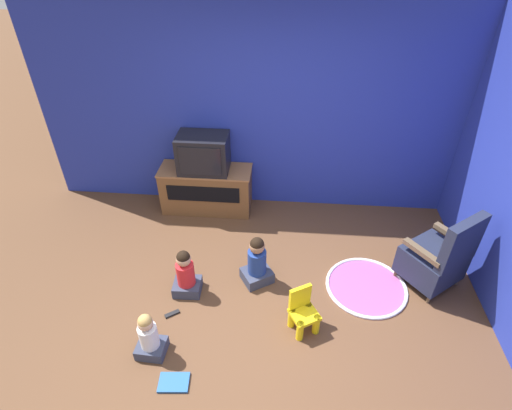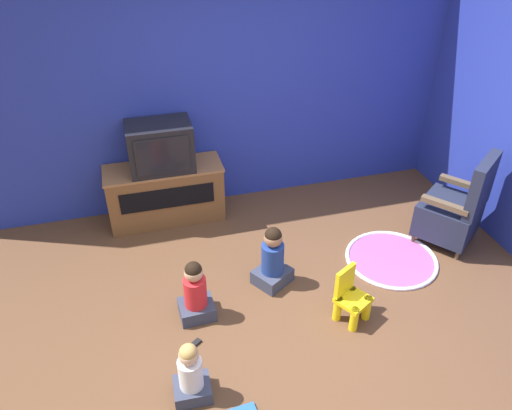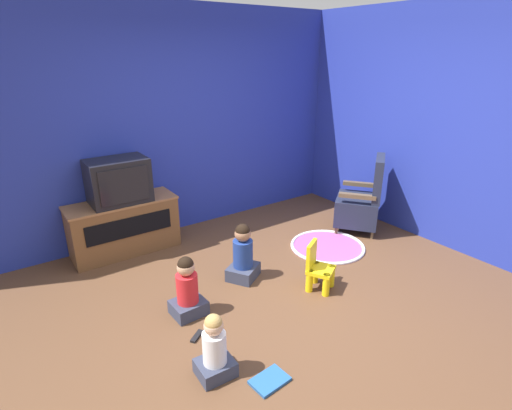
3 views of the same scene
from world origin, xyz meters
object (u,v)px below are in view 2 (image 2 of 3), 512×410
tv_cabinet (166,192)px  black_armchair (455,210)px  child_watching_center (273,260)px  remote_control (193,345)px  yellow_kid_chair (351,300)px  child_watching_left (195,293)px  television (160,147)px  child_watching_right (191,375)px

tv_cabinet → black_armchair: 2.90m
child_watching_center → remote_control: bearing=-177.7°
black_armchair → remote_control: bearing=-23.5°
tv_cabinet → black_armchair: (2.66, -1.16, 0.05)m
tv_cabinet → remote_control: 1.85m
black_armchair → child_watching_center: black_armchair is taller
tv_cabinet → yellow_kid_chair: 2.25m
tv_cabinet → child_watching_left: size_ratio=2.13×
yellow_kid_chair → child_watching_left: bearing=134.1°
tv_cabinet → black_armchair: black_armchair is taller
television → child_watching_right: bearing=-92.7°
tv_cabinet → yellow_kid_chair: (1.27, -1.85, -0.13)m
tv_cabinet → child_watching_center: bearing=-58.5°
television → remote_control: 2.00m
black_armchair → yellow_kid_chair: black_armchair is taller
television → black_armchair: size_ratio=0.64×
yellow_kid_chair → child_watching_center: (-0.49, 0.58, 0.07)m
yellow_kid_chair → child_watching_right: child_watching_right is taller
child_watching_left → remote_control: bearing=-107.7°
tv_cabinet → remote_control: tv_cabinet is taller
yellow_kid_chair → remote_control: yellow_kid_chair is taller
yellow_kid_chair → tv_cabinet: bearing=94.9°
television → yellow_kid_chair: television is taller
yellow_kid_chair → child_watching_left: 1.27m
television → child_watching_right: size_ratio=1.24×
child_watching_center → tv_cabinet: bearing=89.9°
child_watching_center → black_armchair: bearing=-28.1°
black_armchair → child_watching_center: size_ratio=1.63×
black_armchair → tv_cabinet: bearing=-60.8°
black_armchair → child_watching_left: black_armchair is taller
child_watching_left → television: bearing=90.0°
remote_control → yellow_kid_chair: bearing=-36.5°
child_watching_center → remote_control: child_watching_center is taller
tv_cabinet → television: bearing=-90.0°
tv_cabinet → yellow_kid_chair: tv_cabinet is taller
television → black_armchair: bearing=-23.3°
yellow_kid_chair → child_watching_center: child_watching_center is taller
child_watching_center → television: bearing=90.1°
tv_cabinet → remote_control: bearing=-91.1°
tv_cabinet → yellow_kid_chair: bearing=-55.6°
yellow_kid_chair → child_watching_right: bearing=166.6°
yellow_kid_chair → black_armchair: bearing=-3.1°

